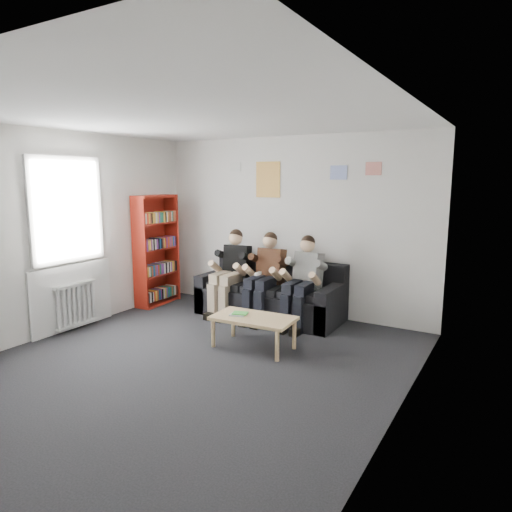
{
  "coord_description": "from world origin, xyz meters",
  "views": [
    {
      "loc": [
        3.09,
        -3.79,
        2.06
      ],
      "look_at": [
        0.08,
        1.3,
        1.06
      ],
      "focal_mm": 32.0,
      "sensor_mm": 36.0,
      "label": 1
    }
  ],
  "objects": [
    {
      "name": "person_middle",
      "position": [
        -0.12,
        1.89,
        0.65
      ],
      "size": [
        0.39,
        0.83,
        1.29
      ],
      "rotation": [
        0.0,
        0.0,
        0.0
      ],
      "color": "#4B2C19",
      "rests_on": "sofa"
    },
    {
      "name": "poster_sign",
      "position": [
        -1.0,
        2.49,
        2.25
      ],
      "size": [
        0.2,
        0.01,
        0.14
      ],
      "primitive_type": "cube",
      "color": "silver",
      "rests_on": "room_shell"
    },
    {
      "name": "person_left",
      "position": [
        -0.73,
        1.89,
        0.65
      ],
      "size": [
        0.39,
        0.84,
        1.3
      ],
      "rotation": [
        0.0,
        0.0,
        0.17
      ],
      "color": "black",
      "rests_on": "sofa"
    },
    {
      "name": "person_right",
      "position": [
        0.48,
        1.89,
        0.64
      ],
      "size": [
        0.38,
        0.82,
        1.28
      ],
      "rotation": [
        0.0,
        0.0,
        -0.13
      ],
      "color": "white",
      "rests_on": "sofa"
    },
    {
      "name": "window",
      "position": [
        -2.22,
        0.2,
        1.03
      ],
      "size": [
        0.05,
        1.3,
        2.36
      ],
      "color": "white",
      "rests_on": "room_shell"
    },
    {
      "name": "radiator",
      "position": [
        -2.15,
        0.2,
        0.35
      ],
      "size": [
        0.1,
        0.64,
        0.6
      ],
      "color": "white",
      "rests_on": "ground"
    },
    {
      "name": "poster_blue",
      "position": [
        0.75,
        2.49,
        2.15
      ],
      "size": [
        0.25,
        0.01,
        0.2
      ],
      "primitive_type": "cube",
      "color": "#4571EC",
      "rests_on": "room_shell"
    },
    {
      "name": "coffee_table",
      "position": [
        0.33,
        0.82,
        0.35
      ],
      "size": [
        1.0,
        0.55,
        0.4
      ],
      "rotation": [
        0.0,
        0.0,
        0.06
      ],
      "color": "tan",
      "rests_on": "ground"
    },
    {
      "name": "room_shell",
      "position": [
        0.0,
        0.0,
        1.35
      ],
      "size": [
        5.0,
        5.0,
        5.0
      ],
      "color": "black",
      "rests_on": "ground"
    },
    {
      "name": "game_cases",
      "position": [
        0.14,
        0.79,
        0.41
      ],
      "size": [
        0.2,
        0.16,
        0.03
      ],
      "rotation": [
        0.0,
        0.0,
        0.24
      ],
      "color": "white",
      "rests_on": "coffee_table"
    },
    {
      "name": "poster_pink",
      "position": [
        1.25,
        2.49,
        2.2
      ],
      "size": [
        0.22,
        0.01,
        0.18
      ],
      "primitive_type": "cube",
      "color": "#C43D94",
      "rests_on": "room_shell"
    },
    {
      "name": "sofa",
      "position": [
        -0.12,
        2.09,
        0.3
      ],
      "size": [
        2.17,
        0.89,
        0.84
      ],
      "color": "black",
      "rests_on": "ground"
    },
    {
      "name": "poster_large",
      "position": [
        -0.4,
        2.49,
        2.05
      ],
      "size": [
        0.42,
        0.01,
        0.55
      ],
      "primitive_type": "cube",
      "color": "#EAE852",
      "rests_on": "room_shell"
    },
    {
      "name": "bookshelf",
      "position": [
        -2.09,
        1.76,
        0.9
      ],
      "size": [
        0.27,
        0.81,
        1.8
      ],
      "rotation": [
        0.0,
        0.0,
        0.07
      ],
      "color": "#9C1E11",
      "rests_on": "ground"
    }
  ]
}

